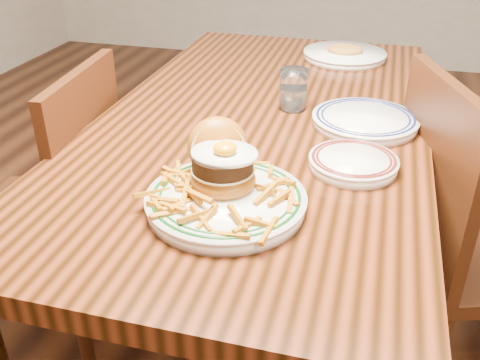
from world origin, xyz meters
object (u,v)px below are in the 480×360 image
(chair_left, at_px, (59,208))
(main_plate, at_px, (224,186))
(side_plate, at_px, (353,162))
(table, at_px, (264,144))
(chair_right, at_px, (467,239))

(chair_left, height_order, main_plate, main_plate)
(chair_left, bearing_deg, side_plate, -9.93)
(chair_left, bearing_deg, table, 12.78)
(main_plate, xyz_separation_m, side_plate, (0.23, 0.21, -0.02))
(table, bearing_deg, main_plate, -86.89)
(main_plate, bearing_deg, table, 68.26)
(chair_left, bearing_deg, main_plate, -30.59)
(table, relative_size, chair_left, 1.80)
(chair_left, bearing_deg, chair_right, 0.63)
(chair_right, bearing_deg, side_plate, 12.45)
(chair_left, xyz_separation_m, main_plate, (0.58, -0.27, 0.32))
(main_plate, bearing_deg, chair_left, 130.28)
(table, bearing_deg, chair_right, -6.43)
(chair_right, height_order, side_plate, chair_right)
(table, relative_size, side_plate, 7.66)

